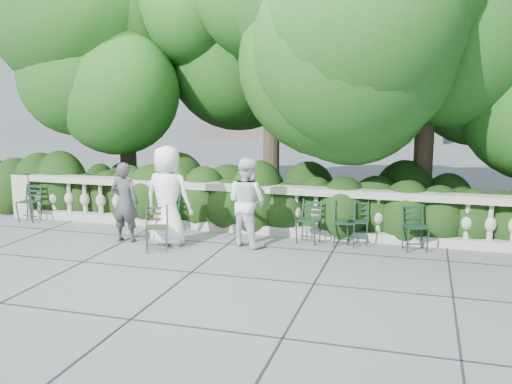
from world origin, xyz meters
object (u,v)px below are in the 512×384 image
(person_casual_man, at_px, (247,202))
(chair_c, at_px, (343,247))
(chair_weathered, at_px, (157,253))
(chair_e, at_px, (357,246))
(chair_b, at_px, (163,234))
(chair_a, at_px, (26,223))
(person_woman_grey, at_px, (125,202))
(chair_d, at_px, (306,245))
(person_businessman, at_px, (168,196))
(chair_f, at_px, (417,253))

(person_casual_man, bearing_deg, chair_c, -145.60)
(chair_c, relative_size, chair_weathered, 1.00)
(chair_e, bearing_deg, chair_b, 177.59)
(chair_b, height_order, chair_e, same)
(chair_weathered, bearing_deg, chair_a, 136.49)
(person_woman_grey, bearing_deg, chair_weathered, 146.10)
(chair_d, distance_m, person_businessman, 2.76)
(chair_a, bearing_deg, person_woman_grey, -15.09)
(chair_e, distance_m, person_businessman, 3.67)
(chair_e, distance_m, person_woman_grey, 4.51)
(person_casual_man, bearing_deg, chair_d, -138.25)
(chair_a, xyz_separation_m, chair_weathered, (3.87, -1.37, 0.00))
(chair_c, bearing_deg, chair_f, -5.58)
(person_woman_grey, bearing_deg, chair_e, -170.37)
(chair_d, height_order, chair_f, same)
(chair_f, relative_size, chair_weathered, 1.00)
(chair_e, bearing_deg, person_casual_man, -170.24)
(chair_a, distance_m, chair_e, 7.27)
(chair_c, relative_size, chair_d, 1.00)
(chair_weathered, bearing_deg, chair_b, 87.63)
(chair_d, relative_size, chair_e, 1.00)
(chair_c, relative_size, chair_f, 1.00)
(chair_weathered, relative_size, person_casual_man, 0.50)
(chair_a, height_order, chair_d, same)
(chair_a, height_order, chair_f, same)
(chair_f, height_order, chair_weathered, same)
(chair_d, xyz_separation_m, person_woman_grey, (-3.40, -0.73, 0.77))
(chair_e, xyz_separation_m, person_casual_man, (-2.01, -0.52, 0.84))
(chair_c, height_order, chair_weathered, same)
(chair_b, bearing_deg, chair_e, 23.33)
(person_casual_man, bearing_deg, person_businessman, 37.90)
(chair_b, relative_size, chair_c, 1.00)
(chair_f, relative_size, person_casual_man, 0.50)
(chair_b, xyz_separation_m, chair_f, (5.02, 0.04, 0.00))
(chair_d, xyz_separation_m, chair_weathered, (-2.45, -1.32, 0.00))
(chair_a, relative_size, chair_f, 1.00)
(chair_e, distance_m, chair_weathered, 3.71)
(person_businessman, distance_m, person_woman_grey, 0.93)
(chair_f, bearing_deg, chair_weathered, 177.76)
(chair_a, bearing_deg, chair_d, -0.61)
(chair_a, xyz_separation_m, chair_c, (7.04, -0.04, 0.00))
(chair_weathered, distance_m, person_woman_grey, 1.36)
(chair_c, distance_m, chair_f, 1.32)
(chair_b, bearing_deg, person_businessman, -35.57)
(chair_d, distance_m, chair_weathered, 2.79)
(chair_b, bearing_deg, chair_d, 21.12)
(chair_a, bearing_deg, person_casual_man, -4.64)
(chair_f, bearing_deg, chair_d, 161.91)
(chair_c, bearing_deg, chair_e, 26.18)
(chair_e, relative_size, person_woman_grey, 0.54)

